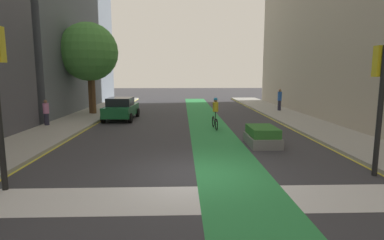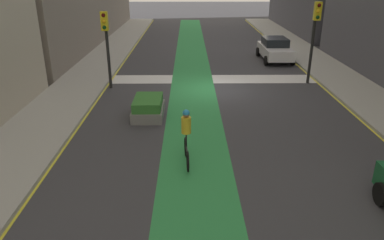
{
  "view_description": "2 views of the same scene",
  "coord_description": "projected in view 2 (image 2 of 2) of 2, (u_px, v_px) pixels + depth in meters",
  "views": [
    {
      "loc": [
        -0.43,
        -9.54,
        3.22
      ],
      "look_at": [
        0.06,
        5.42,
        0.96
      ],
      "focal_mm": 28.73,
      "sensor_mm": 36.0,
      "label": 1
    },
    {
      "loc": [
        1.43,
        19.08,
        5.99
      ],
      "look_at": [
        1.31,
        6.44,
        0.83
      ],
      "focal_mm": 34.36,
      "sensor_mm": 36.0,
      "label": 2
    }
  ],
  "objects": [
    {
      "name": "traffic_signal_near_right",
      "position": [
        106.0,
        35.0,
        18.98
      ],
      "size": [
        0.35,
        0.52,
        4.07
      ],
      "color": "black",
      "rests_on": "ground_plane"
    },
    {
      "name": "cyclist_in_lane",
      "position": [
        186.0,
        136.0,
        12.01
      ],
      "size": [
        0.32,
        1.73,
        1.86
      ],
      "color": "black",
      "rests_on": "ground_plane"
    },
    {
      "name": "bike_lane_paint",
      "position": [
        193.0,
        89.0,
        19.92
      ],
      "size": [
        2.4,
        60.0,
        0.01
      ],
      "primitive_type": "cube",
      "color": "#2D8C47",
      "rests_on": "ground_plane"
    },
    {
      "name": "sidewalk_right",
      "position": [
        76.0,
        88.0,
        19.84
      ],
      "size": [
        3.0,
        60.0,
        0.15
      ],
      "primitive_type": "cube",
      "color": "#9E9E99",
      "rests_on": "ground_plane"
    },
    {
      "name": "sidewalk_left",
      "position": [
        352.0,
        87.0,
        19.97
      ],
      "size": [
        3.0,
        60.0,
        0.15
      ],
      "primitive_type": "cube",
      "color": "#9E9E99",
      "rests_on": "ground_plane"
    },
    {
      "name": "car_white_left_near",
      "position": [
        275.0,
        49.0,
        26.07
      ],
      "size": [
        2.07,
        4.22,
        1.57
      ],
      "color": "silver",
      "rests_on": "ground_plane"
    },
    {
      "name": "ground_plane",
      "position": [
        215.0,
        89.0,
        19.93
      ],
      "size": [
        120.0,
        120.0,
        0.0
      ],
      "primitive_type": "plane",
      "color": "#38383D"
    },
    {
      "name": "crosswalk_band",
      "position": [
        213.0,
        79.0,
        21.79
      ],
      "size": [
        12.0,
        1.8,
        0.01
      ],
      "primitive_type": "cube",
      "color": "silver",
      "rests_on": "ground_plane"
    },
    {
      "name": "curb_stripe_right",
      "position": [
        104.0,
        89.0,
        19.88
      ],
      "size": [
        0.16,
        60.0,
        0.01
      ],
      "primitive_type": "cube",
      "color": "yellow",
      "rests_on": "ground_plane"
    },
    {
      "name": "curb_stripe_left",
      "position": [
        325.0,
        89.0,
        19.99
      ],
      "size": [
        0.16,
        60.0,
        0.01
      ],
      "primitive_type": "cube",
      "color": "yellow",
      "rests_on": "ground_plane"
    },
    {
      "name": "median_planter",
      "position": [
        148.0,
        108.0,
        16.08
      ],
      "size": [
        1.32,
        2.07,
        0.85
      ],
      "color": "slate",
      "rests_on": "ground_plane"
    },
    {
      "name": "traffic_signal_near_left",
      "position": [
        315.0,
        28.0,
        19.76
      ],
      "size": [
        0.35,
        0.52,
        4.47
      ],
      "color": "black",
      "rests_on": "ground_plane"
    }
  ]
}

